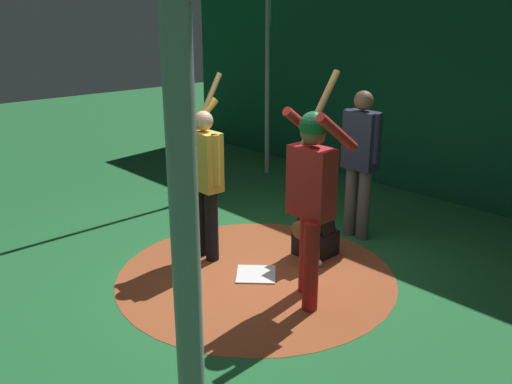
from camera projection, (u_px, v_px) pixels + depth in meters
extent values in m
plane|color=#216633|center=(256.00, 275.00, 5.89)|extent=(27.46, 27.46, 0.00)
cylinder|color=#9E4C28|center=(256.00, 275.00, 5.89)|extent=(3.00, 3.00, 0.01)
cube|color=white|center=(256.00, 274.00, 5.88)|extent=(0.59, 0.59, 0.01)
cylinder|color=maroon|center=(311.00, 267.00, 5.08)|extent=(0.15, 0.15, 0.89)
cylinder|color=maroon|center=(307.00, 251.00, 5.42)|extent=(0.15, 0.15, 0.89)
cube|color=#B21E1E|center=(311.00, 182.00, 5.00)|extent=(0.22, 0.44, 0.67)
cylinder|color=#B21E1E|center=(338.00, 133.00, 4.78)|extent=(0.54, 0.09, 0.41)
cylinder|color=#B21E1E|center=(304.00, 126.00, 5.05)|extent=(0.54, 0.09, 0.41)
sphere|color=brown|center=(313.00, 133.00, 4.86)|extent=(0.23, 0.23, 0.23)
sphere|color=#0F4C23|center=(313.00, 126.00, 4.84)|extent=(0.26, 0.26, 0.26)
cylinder|color=olive|center=(319.00, 111.00, 5.04)|extent=(0.54, 0.06, 0.73)
cube|color=black|center=(315.00, 242.00, 6.35)|extent=(0.40, 0.40, 0.30)
cube|color=black|center=(314.00, 213.00, 6.20)|extent=(0.31, 0.40, 0.49)
sphere|color=brown|center=(314.00, 184.00, 6.08)|extent=(0.23, 0.23, 0.23)
cube|color=gray|center=(308.00, 186.00, 6.01)|extent=(0.03, 0.21, 0.21)
ellipsoid|color=brown|center=(301.00, 231.00, 6.02)|extent=(0.12, 0.28, 0.22)
cylinder|color=#4C4C51|center=(364.00, 205.00, 6.69)|extent=(0.15, 0.15, 0.89)
cylinder|color=#4C4C51|center=(351.00, 201.00, 6.83)|extent=(0.15, 0.15, 0.89)
cube|color=#1E2338|center=(361.00, 140.00, 6.51)|extent=(0.22, 0.42, 0.71)
cylinder|color=#1E2338|center=(375.00, 139.00, 6.35)|extent=(0.09, 0.09, 0.59)
cylinder|color=#1E2338|center=(348.00, 133.00, 6.63)|extent=(0.09, 0.09, 0.59)
sphere|color=brown|center=(364.00, 100.00, 6.36)|extent=(0.23, 0.23, 0.23)
cylinder|color=black|center=(212.00, 226.00, 6.13)|extent=(0.15, 0.15, 0.83)
cylinder|color=black|center=(201.00, 221.00, 6.27)|extent=(0.15, 0.15, 0.83)
cube|color=gold|center=(205.00, 161.00, 5.96)|extent=(0.23, 0.43, 0.65)
cylinder|color=gold|center=(215.00, 160.00, 5.80)|extent=(0.09, 0.09, 0.55)
cylinder|color=gold|center=(200.00, 118.00, 6.03)|extent=(0.48, 0.11, 0.42)
sphere|color=tan|center=(203.00, 121.00, 5.82)|extent=(0.21, 0.21, 0.21)
cylinder|color=tan|center=(206.00, 107.00, 6.05)|extent=(0.46, 0.08, 0.74)
cube|color=#0F472D|center=(453.00, 73.00, 7.76)|extent=(0.20, 11.46, 3.75)
cylinder|color=gray|center=(267.00, 77.00, 9.10)|extent=(0.08, 0.08, 3.32)
cylinder|color=gray|center=(192.00, 384.00, 1.62)|extent=(0.08, 0.08, 3.32)
sphere|color=white|center=(311.00, 268.00, 5.94)|extent=(0.07, 0.07, 0.07)
sphere|color=white|center=(319.00, 263.00, 6.07)|extent=(0.07, 0.07, 0.07)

